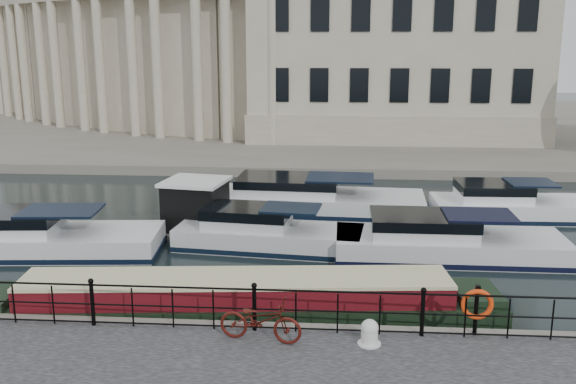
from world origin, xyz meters
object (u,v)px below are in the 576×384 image
object	(u,v)px
life_ring_post	(477,305)
harbour_hut	(196,209)
mooring_bollard	(369,333)
narrowboat	(237,305)
bicycle	(260,320)

from	to	relation	value
life_ring_post	harbour_hut	world-z (taller)	harbour_hut
mooring_bollard	harbour_hut	world-z (taller)	harbour_hut
mooring_bollard	narrowboat	distance (m)	4.25
life_ring_post	narrowboat	distance (m)	6.34
bicycle	harbour_hut	distance (m)	10.96
mooring_bollard	life_ring_post	size ratio (longest dim) A/B	0.49
mooring_bollard	harbour_hut	bearing A→B (deg)	121.33
harbour_hut	mooring_bollard	bearing A→B (deg)	-49.33
life_ring_post	harbour_hut	xyz separation A→B (m)	(-8.81, 9.67, -0.38)
harbour_hut	bicycle	bearing A→B (deg)	-60.68
mooring_bollard	narrowboat	xyz separation A→B (m)	(-3.47, 2.41, -0.47)
bicycle	life_ring_post	distance (m)	5.11
bicycle	narrowboat	world-z (taller)	bicycle
mooring_bollard	life_ring_post	world-z (taller)	life_ring_post
bicycle	life_ring_post	size ratio (longest dim) A/B	1.58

